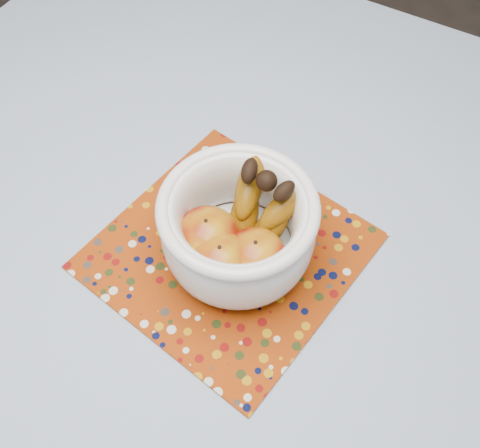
# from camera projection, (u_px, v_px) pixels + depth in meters

# --- Properties ---
(table) EXTENTS (1.20, 1.20, 0.75)m
(table) POSITION_uv_depth(u_px,v_px,m) (210.00, 268.00, 0.91)
(table) COLOR brown
(table) RESTS_ON ground
(tablecloth) EXTENTS (1.32, 1.32, 0.01)m
(tablecloth) POSITION_uv_depth(u_px,v_px,m) (208.00, 241.00, 0.84)
(tablecloth) COLOR #6179A2
(tablecloth) RESTS_ON table
(placemat) EXTENTS (0.39, 0.39, 0.00)m
(placemat) POSITION_uv_depth(u_px,v_px,m) (229.00, 251.00, 0.82)
(placemat) COLOR #862E07
(placemat) RESTS_ON tablecloth
(fruit_bowl) EXTENTS (0.21, 0.22, 0.15)m
(fruit_bowl) POSITION_uv_depth(u_px,v_px,m) (242.00, 228.00, 0.76)
(fruit_bowl) COLOR white
(fruit_bowl) RESTS_ON placemat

